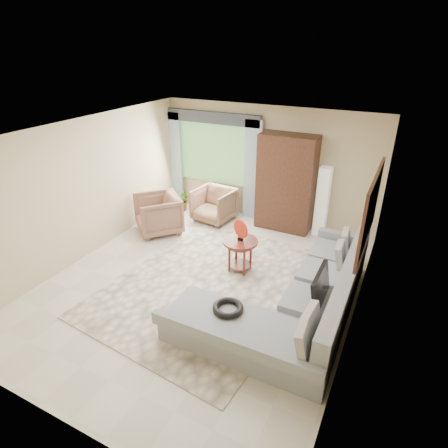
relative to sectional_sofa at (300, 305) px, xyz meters
The scene contains 17 objects.
ground 1.81m from the sectional_sofa, behind, with size 6.00×6.00×0.00m, color silver.
area_rug 1.65m from the sectional_sofa, behind, with size 3.00×4.00×0.02m, color #F6E0C3.
sectional_sofa is the anchor object (origin of this frame).
tv_screen 0.51m from the sectional_sofa, ahead, with size 0.06×0.74×0.48m, color black.
garden_hose 1.18m from the sectional_sofa, 132.99° to the right, with size 0.43×0.43×0.09m, color black.
coffee_table 1.60m from the sectional_sofa, 148.52° to the left, with size 0.63×0.63×0.63m.
red_disc 1.70m from the sectional_sofa, 148.52° to the left, with size 0.34×0.34×0.03m, color red.
armchair_left 3.89m from the sectional_sofa, 157.97° to the left, with size 0.90×0.92×0.84m, color #91654F.
armchair_right 3.77m from the sectional_sofa, 138.05° to the left, with size 0.83×0.85×0.77m, color #9C6B55.
potted_plant 4.62m from the sectional_sofa, 144.66° to the left, with size 0.49×0.43×0.55m, color #999999.
armoire 3.24m from the sectional_sofa, 113.06° to the left, with size 1.20×0.55×2.10m, color black.
floor_lamp 3.03m from the sectional_sofa, 98.33° to the left, with size 0.24×0.24×1.50m, color silver.
window 4.58m from the sectional_sofa, 134.87° to the left, with size 1.80×0.04×1.40m, color #669E59.
curtain_left 5.25m from the sectional_sofa, 143.84° to the left, with size 0.40×0.08×2.30m, color #9EB7CC.
curtain_right 3.80m from the sectional_sofa, 124.27° to the left, with size 0.40×0.08×2.30m, color #9EB7CC.
valance 4.81m from the sectional_sofa, 135.52° to the left, with size 2.40×0.12×0.26m, color #1E232D.
wall_mirror 1.70m from the sectional_sofa, 37.80° to the left, with size 0.05×1.70×1.05m.
Camera 1 is at (2.78, -4.66, 3.82)m, focal length 30.00 mm.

